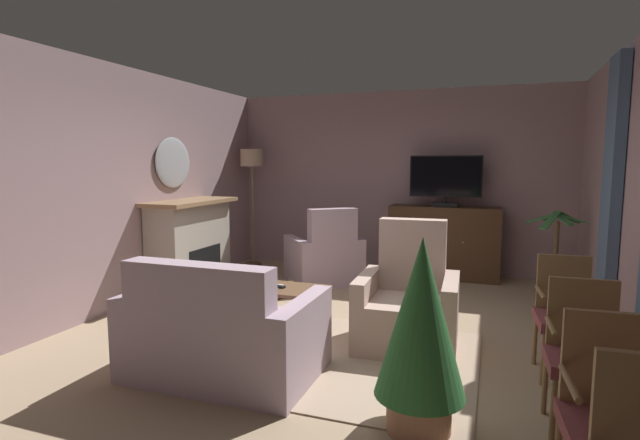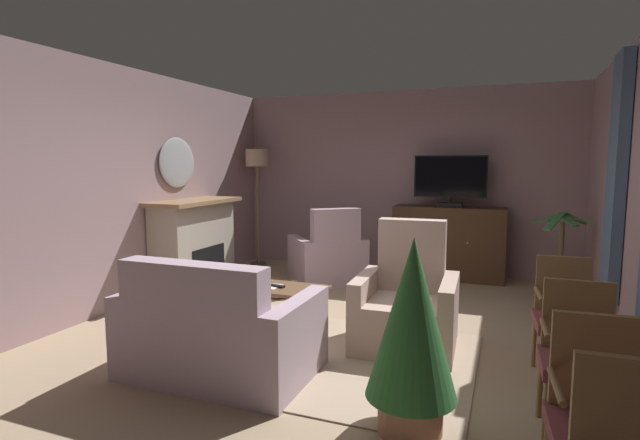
# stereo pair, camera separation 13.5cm
# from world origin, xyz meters

# --- Properties ---
(ground_plane) EXTENTS (5.75, 7.13, 0.04)m
(ground_plane) POSITION_xyz_m (0.00, 0.00, -0.02)
(ground_plane) COLOR tan
(wall_back) EXTENTS (5.75, 0.10, 2.78)m
(wall_back) POSITION_xyz_m (0.00, 3.31, 1.39)
(wall_back) COLOR gray
(wall_back) RESTS_ON ground_plane
(wall_left) EXTENTS (0.10, 7.13, 2.78)m
(wall_left) POSITION_xyz_m (-2.62, 0.00, 1.39)
(wall_left) COLOR gray
(wall_left) RESTS_ON ground_plane
(curtain_panel_far) EXTENTS (0.10, 0.44, 2.34)m
(curtain_panel_far) POSITION_xyz_m (2.51, 1.08, 1.53)
(curtain_panel_far) COLOR slate
(rug_central) EXTENTS (2.43, 1.99, 0.01)m
(rug_central) POSITION_xyz_m (0.18, -0.41, 0.01)
(rug_central) COLOR tan
(rug_central) RESTS_ON ground_plane
(fireplace) EXTENTS (0.94, 1.47, 1.20)m
(fireplace) POSITION_xyz_m (-2.30, 1.13, 0.57)
(fireplace) COLOR #4C4C51
(fireplace) RESTS_ON ground_plane
(wall_mirror_oval) EXTENTS (0.06, 0.73, 0.66)m
(wall_mirror_oval) POSITION_xyz_m (-2.54, 1.13, 1.68)
(wall_mirror_oval) COLOR #B2B7BF
(tv_cabinet) EXTENTS (1.57, 0.52, 1.05)m
(tv_cabinet) POSITION_xyz_m (0.79, 2.96, 0.50)
(tv_cabinet) COLOR black
(tv_cabinet) RESTS_ON ground_plane
(television) EXTENTS (1.01, 0.20, 0.73)m
(television) POSITION_xyz_m (0.79, 2.91, 1.44)
(television) COLOR black
(television) RESTS_ON tv_cabinet
(coffee_table) EXTENTS (1.05, 0.52, 0.44)m
(coffee_table) POSITION_xyz_m (-0.59, 0.08, 0.39)
(coffee_table) COLOR brown
(coffee_table) RESTS_ON ground_plane
(tv_remote) EXTENTS (0.18, 0.08, 0.02)m
(tv_remote) POSITION_xyz_m (-0.56, 0.07, 0.45)
(tv_remote) COLOR black
(tv_remote) RESTS_ON coffee_table
(folded_newspaper) EXTENTS (0.30, 0.22, 0.01)m
(folded_newspaper) POSITION_xyz_m (-0.69, 0.06, 0.44)
(folded_newspaper) COLOR silver
(folded_newspaper) RESTS_ON coffee_table
(sofa_floral) EXTENTS (1.47, 0.95, 0.97)m
(sofa_floral) POSITION_xyz_m (-0.53, -1.06, 0.33)
(sofa_floral) COLOR #AD93A3
(sofa_floral) RESTS_ON ground_plane
(armchair_by_fireplace) EXTENTS (1.26, 1.25, 1.08)m
(armchair_by_fireplace) POSITION_xyz_m (-0.75, 2.05, 0.34)
(armchair_by_fireplace) COLOR #AD93A3
(armchair_by_fireplace) RESTS_ON ground_plane
(armchair_angled_to_table) EXTENTS (0.92, 0.88, 1.15)m
(armchair_angled_to_table) POSITION_xyz_m (0.74, 0.10, 0.36)
(armchair_angled_to_table) COLOR #BC9E8E
(armchair_angled_to_table) RESTS_ON ground_plane
(side_chair_mid_row) EXTENTS (0.49, 0.49, 0.96)m
(side_chair_mid_row) POSITION_xyz_m (2.02, -1.78, 0.52)
(side_chair_mid_row) COLOR brown
(side_chair_mid_row) RESTS_ON ground_plane
(side_chair_beside_plant) EXTENTS (0.47, 0.44, 0.94)m
(side_chair_beside_plant) POSITION_xyz_m (2.02, -0.95, 0.51)
(side_chair_beside_plant) COLOR brown
(side_chair_beside_plant) RESTS_ON ground_plane
(side_chair_nearest_door) EXTENTS (0.47, 0.49, 0.94)m
(side_chair_nearest_door) POSITION_xyz_m (2.02, -0.10, 0.51)
(side_chair_nearest_door) COLOR brown
(side_chair_nearest_door) RESTS_ON ground_plane
(potted_plant_small_fern_corner) EXTENTS (0.57, 0.57, 1.24)m
(potted_plant_small_fern_corner) POSITION_xyz_m (1.05, -1.33, 0.67)
(potted_plant_small_fern_corner) COLOR #99664C
(potted_plant_small_fern_corner) RESTS_ON ground_plane
(potted_plant_on_hearth_side) EXTENTS (0.71, 0.87, 1.09)m
(potted_plant_on_hearth_side) POSITION_xyz_m (2.20, 2.29, 0.33)
(potted_plant_on_hearth_side) COLOR #3D4C5B
(potted_plant_on_hearth_side) RESTS_ON ground_plane
(cat) EXTENTS (0.35, 0.63, 0.20)m
(cat) POSITION_xyz_m (-1.02, 1.15, 0.10)
(cat) COLOR tan
(cat) RESTS_ON ground_plane
(floor_lamp) EXTENTS (0.37, 0.37, 1.90)m
(floor_lamp) POSITION_xyz_m (-2.24, 2.76, 1.62)
(floor_lamp) COLOR #4C4233
(floor_lamp) RESTS_ON ground_plane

